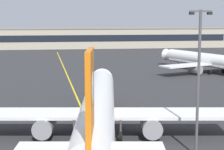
% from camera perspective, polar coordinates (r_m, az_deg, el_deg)
% --- Properties ---
extents(taxiway_centreline, '(8.74, 179.82, 0.01)m').
position_cam_1_polar(taxiway_centreline, '(64.38, -5.02, -3.88)').
color(taxiway_centreline, yellow).
rests_on(taxiway_centreline, ground).
extents(airliner_foreground, '(32.35, 41.47, 11.65)m').
position_cam_1_polar(airliner_foreground, '(44.50, -2.13, -5.11)').
color(airliner_foreground, white).
rests_on(airliner_foreground, ground).
extents(airliner_background, '(28.10, 35.35, 10.41)m').
position_cam_1_polar(airliner_background, '(98.54, 14.66, 2.02)').
color(airliner_background, white).
rests_on(airliner_background, ground).
extents(apron_lamp_post, '(2.24, 0.90, 14.65)m').
position_cam_1_polar(apron_lamp_post, '(38.68, 12.73, -0.97)').
color(apron_lamp_post, '#515156').
rests_on(apron_lamp_post, ground).
extents(safety_cone_by_nose_gear, '(0.44, 0.44, 0.55)m').
position_cam_1_polar(safety_cone_by_nose_gear, '(60.64, -2.29, -4.40)').
color(safety_cone_by_nose_gear, orange).
rests_on(safety_cone_by_nose_gear, ground).
extents(terminal_building, '(133.08, 12.40, 8.93)m').
position_cam_1_polar(terminal_building, '(172.33, -4.43, 5.51)').
color(terminal_building, '#B2A893').
rests_on(terminal_building, ground).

